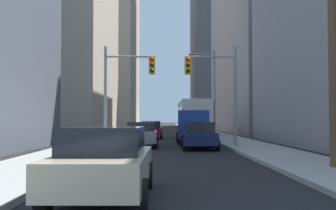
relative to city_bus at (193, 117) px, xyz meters
name	(u,v)px	position (x,y,z in m)	size (l,w,h in m)	color
sidewalk_left	(130,132)	(-7.24, 13.55, -1.85)	(3.13, 160.00, 0.15)	#9E9E99
sidewalk_right	(203,131)	(2.37, 13.55, -1.85)	(3.13, 160.00, 0.15)	#9E9E99
city_bus	(193,117)	(0.00, 0.00, 0.00)	(2.67, 11.51, 3.40)	silver
cargo_van_blue	(192,125)	(-0.81, -10.63, -0.64)	(2.20, 5.29, 2.26)	navy
sedan_beige	(104,163)	(-4.08, -30.20, -1.16)	(1.95, 4.22, 1.52)	#C6B793
sedan_grey	(141,134)	(-4.17, -14.63, -1.16)	(1.95, 4.24, 1.52)	slate
sedan_navy	(199,135)	(-0.84, -16.19, -1.16)	(1.95, 4.25, 1.52)	#141E4C
sedan_maroon	(151,130)	(-3.91, -3.77, -1.16)	(1.95, 4.21, 1.52)	maroon
traffic_signal_near_left	(127,80)	(-5.02, -15.14, 2.08)	(3.03, 0.44, 6.00)	gray
traffic_signal_near_right	(213,80)	(0.12, -15.14, 2.08)	(3.08, 0.44, 6.00)	gray
utility_pole_right	(332,19)	(2.68, -25.79, 3.04)	(2.20, 0.28, 9.39)	brown
street_lamp_right	(210,86)	(1.14, -4.80, 2.60)	(2.33, 0.32, 7.50)	gray
building_left_mid_office	(11,18)	(-22.94, 13.37, 13.12)	(25.67, 22.46, 30.10)	#B7A893
building_right_mid_block	(285,21)	(12.91, 12.42, 12.58)	(15.73, 28.99, 29.01)	#93939E
building_right_far_highrise	(248,16)	(17.06, 53.74, 24.12)	(25.77, 24.81, 52.09)	#4C515B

